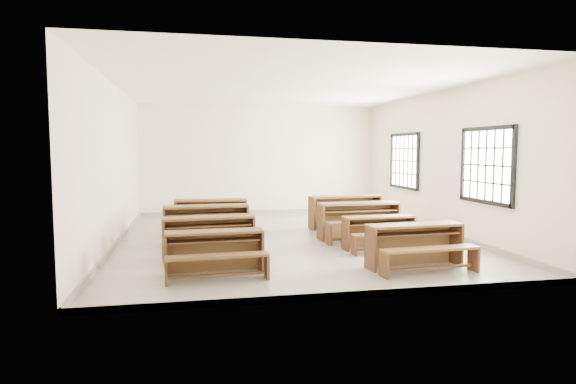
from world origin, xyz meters
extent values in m
plane|color=gray|center=(0.00, 0.00, 0.00)|extent=(8.50, 8.50, 0.00)
cube|color=white|center=(0.00, 0.00, 3.18)|extent=(7.00, 8.50, 0.05)
cube|color=silver|center=(0.00, 4.22, 1.60)|extent=(7.00, 0.05, 3.20)
cube|color=silver|center=(0.00, -4.22, 1.60)|extent=(7.00, 0.05, 3.20)
cube|color=silver|center=(-3.48, 0.00, 1.60)|extent=(0.05, 8.50, 3.20)
cube|color=silver|center=(3.48, 0.00, 1.60)|extent=(0.05, 8.50, 3.20)
cube|color=gray|center=(0.00, 4.23, 0.05)|extent=(7.00, 0.04, 0.10)
cube|color=gray|center=(0.00, -4.23, 0.05)|extent=(7.00, 0.04, 0.10)
cube|color=gray|center=(-3.48, 0.00, 0.05)|extent=(0.04, 8.50, 0.10)
cube|color=gray|center=(3.48, 0.00, 0.05)|extent=(0.04, 8.50, 0.10)
cube|color=white|center=(3.47, -1.80, 1.60)|extent=(0.02, 1.50, 1.30)
cube|color=black|center=(3.45, -1.80, 2.29)|extent=(0.06, 1.62, 0.08)
cube|color=black|center=(3.45, -1.80, 0.91)|extent=(0.06, 1.62, 0.08)
cube|color=black|center=(3.45, -2.59, 1.60)|extent=(0.06, 0.08, 1.46)
cube|color=black|center=(3.45, -1.01, 1.60)|extent=(0.06, 0.08, 1.46)
cube|color=white|center=(3.47, 1.80, 1.60)|extent=(0.02, 1.50, 1.30)
cube|color=black|center=(3.45, 1.80, 2.29)|extent=(0.06, 1.62, 0.08)
cube|color=black|center=(3.45, 1.80, 0.91)|extent=(0.06, 1.62, 0.08)
cube|color=black|center=(3.45, 1.01, 1.60)|extent=(0.06, 0.08, 1.46)
cube|color=black|center=(3.45, 2.59, 1.60)|extent=(0.06, 0.08, 1.46)
cube|color=brown|center=(-1.67, -2.65, 0.65)|extent=(1.50, 0.44, 0.04)
cube|color=brown|center=(-1.68, -2.48, 0.31)|extent=(1.48, 0.11, 0.63)
cube|color=#482A18|center=(-2.39, -2.68, 0.31)|extent=(0.06, 0.37, 0.63)
cube|color=#482A18|center=(-0.95, -2.61, 0.31)|extent=(0.06, 0.37, 0.63)
cube|color=#482A18|center=(-1.67, -2.67, 0.52)|extent=(1.38, 0.35, 0.02)
cube|color=brown|center=(-1.65, -3.10, 0.37)|extent=(1.49, 0.33, 0.04)
cube|color=#482A18|center=(-2.37, -3.14, 0.18)|extent=(0.05, 0.26, 0.35)
cube|color=#482A18|center=(-0.92, -3.06, 0.18)|extent=(0.05, 0.26, 0.35)
cube|color=#482A18|center=(-1.65, -3.10, 0.09)|extent=(1.37, 0.11, 0.04)
cube|color=brown|center=(-1.72, -1.44, 0.70)|extent=(1.64, 0.57, 0.04)
cube|color=brown|center=(-1.74, -1.26, 0.34)|extent=(1.60, 0.21, 0.68)
cube|color=#482A18|center=(-2.49, -1.52, 0.34)|extent=(0.08, 0.40, 0.68)
cube|color=#482A18|center=(-0.94, -1.36, 0.34)|extent=(0.08, 0.40, 0.68)
cube|color=#482A18|center=(-1.71, -1.46, 0.56)|extent=(1.51, 0.45, 0.02)
cube|color=brown|center=(-1.66, -1.93, 0.40)|extent=(1.62, 0.45, 0.04)
cube|color=#482A18|center=(-2.44, -2.01, 0.19)|extent=(0.07, 0.28, 0.38)
cube|color=#482A18|center=(-0.89, -1.85, 0.19)|extent=(0.07, 0.28, 0.38)
cube|color=#482A18|center=(-1.66, -1.93, 0.10)|extent=(1.48, 0.21, 0.04)
cube|color=brown|center=(-1.73, -0.12, 0.75)|extent=(1.73, 0.52, 0.04)
cube|color=brown|center=(-1.74, 0.07, 0.36)|extent=(1.71, 0.14, 0.73)
cube|color=#482A18|center=(-2.56, -0.16, 0.36)|extent=(0.07, 0.43, 0.73)
cube|color=#482A18|center=(-0.89, -0.07, 0.36)|extent=(0.07, 0.43, 0.73)
cube|color=#482A18|center=(-1.72, -0.14, 0.60)|extent=(1.60, 0.41, 0.02)
cube|color=brown|center=(-1.70, -0.64, 0.43)|extent=(1.72, 0.39, 0.04)
cube|color=#482A18|center=(-2.53, -0.69, 0.20)|extent=(0.06, 0.30, 0.41)
cube|color=#482A18|center=(-0.87, -0.59, 0.20)|extent=(0.06, 0.30, 0.41)
cube|color=#482A18|center=(-1.70, -0.64, 0.11)|extent=(1.58, 0.14, 0.04)
cube|color=brown|center=(-1.57, 1.28, 0.72)|extent=(1.68, 0.51, 0.04)
cube|color=brown|center=(-1.56, 1.47, 0.35)|extent=(1.66, 0.14, 0.70)
cube|color=#482A18|center=(-2.38, 1.33, 0.35)|extent=(0.07, 0.42, 0.70)
cube|color=#482A18|center=(-0.77, 1.23, 0.35)|extent=(0.07, 0.42, 0.70)
cube|color=#482A18|center=(-1.57, 1.26, 0.58)|extent=(1.55, 0.40, 0.02)
cube|color=brown|center=(-1.60, 0.78, 0.41)|extent=(1.67, 0.39, 0.04)
cube|color=#482A18|center=(-2.41, 0.83, 0.20)|extent=(0.06, 0.29, 0.39)
cube|color=#482A18|center=(-0.80, 0.73, 0.20)|extent=(0.06, 0.29, 0.39)
cube|color=#482A18|center=(-1.60, 0.78, 0.10)|extent=(1.53, 0.14, 0.04)
cube|color=brown|center=(1.51, -2.85, 0.69)|extent=(1.59, 0.49, 0.04)
cube|color=brown|center=(1.50, -2.67, 0.33)|extent=(1.57, 0.14, 0.67)
cube|color=#482A18|center=(0.75, -2.90, 0.33)|extent=(0.06, 0.39, 0.67)
cube|color=#482A18|center=(2.28, -2.80, 0.33)|extent=(0.06, 0.39, 0.67)
cube|color=#482A18|center=(1.51, -2.87, 0.55)|extent=(1.47, 0.39, 0.02)
cube|color=brown|center=(1.54, -3.33, 0.39)|extent=(1.58, 0.37, 0.04)
cube|color=#482A18|center=(0.78, -3.38, 0.19)|extent=(0.06, 0.28, 0.37)
cube|color=#482A18|center=(2.31, -3.28, 0.19)|extent=(0.06, 0.28, 0.37)
cube|color=#482A18|center=(1.54, -3.33, 0.10)|extent=(1.45, 0.14, 0.04)
cube|color=brown|center=(1.51, -1.35, 0.61)|extent=(1.42, 0.42, 0.04)
cube|color=brown|center=(1.50, -1.19, 0.30)|extent=(1.40, 0.11, 0.60)
cube|color=#482A18|center=(0.83, -1.38, 0.30)|extent=(0.05, 0.35, 0.60)
cube|color=#482A18|center=(2.19, -1.31, 0.30)|extent=(0.05, 0.35, 0.60)
cube|color=#482A18|center=(1.51, -1.36, 0.49)|extent=(1.31, 0.33, 0.02)
cube|color=brown|center=(1.53, -1.78, 0.35)|extent=(1.41, 0.32, 0.04)
cube|color=#482A18|center=(0.85, -1.81, 0.17)|extent=(0.05, 0.25, 0.33)
cube|color=#482A18|center=(2.22, -1.74, 0.17)|extent=(0.05, 0.25, 0.33)
cube|color=#482A18|center=(1.53, -1.78, 0.09)|extent=(1.30, 0.11, 0.04)
cube|color=brown|center=(1.48, -0.29, 0.76)|extent=(1.75, 0.51, 0.04)
cube|color=brown|center=(1.47, -0.10, 0.37)|extent=(1.73, 0.12, 0.74)
cube|color=#482A18|center=(0.63, -0.33, 0.37)|extent=(0.06, 0.43, 0.74)
cube|color=#482A18|center=(2.32, -0.25, 0.37)|extent=(0.06, 0.43, 0.74)
cube|color=#482A18|center=(1.48, -0.32, 0.61)|extent=(1.62, 0.40, 0.02)
cube|color=brown|center=(1.50, -0.82, 0.43)|extent=(1.75, 0.38, 0.04)
cube|color=#482A18|center=(0.66, -0.86, 0.21)|extent=(0.06, 0.31, 0.41)
cube|color=#482A18|center=(2.34, -0.79, 0.21)|extent=(0.06, 0.31, 0.41)
cube|color=#482A18|center=(1.50, -0.82, 0.11)|extent=(1.60, 0.13, 0.04)
cube|color=brown|center=(1.64, 1.14, 0.77)|extent=(1.78, 0.61, 0.04)
cube|color=brown|center=(1.62, 1.34, 0.37)|extent=(1.75, 0.22, 0.74)
cube|color=#482A18|center=(0.79, 1.06, 0.37)|extent=(0.09, 0.44, 0.74)
cube|color=#482A18|center=(2.49, 1.23, 0.37)|extent=(0.09, 0.44, 0.74)
cube|color=#482A18|center=(1.64, 1.12, 0.61)|extent=(1.64, 0.49, 0.02)
cube|color=brown|center=(1.69, 0.61, 0.44)|extent=(1.77, 0.48, 0.04)
cube|color=#482A18|center=(0.84, 0.53, 0.21)|extent=(0.07, 0.31, 0.42)
cube|color=#482A18|center=(2.54, 0.70, 0.21)|extent=(0.07, 0.31, 0.42)
cube|color=#482A18|center=(1.69, 0.61, 0.11)|extent=(1.62, 0.22, 0.04)
camera|label=1|loc=(-1.97, -9.95, 1.89)|focal=30.00mm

